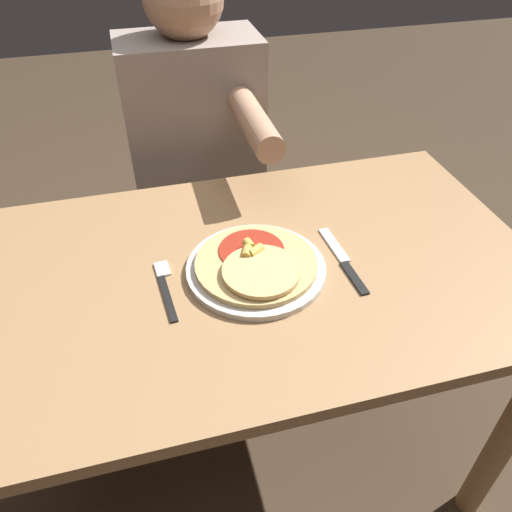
{
  "coord_description": "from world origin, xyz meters",
  "views": [
    {
      "loc": [
        -0.16,
        -0.75,
        1.43
      ],
      "look_at": [
        0.04,
        -0.02,
        0.79
      ],
      "focal_mm": 35.0,
      "sensor_mm": 36.0,
      "label": 1
    }
  ],
  "objects": [
    {
      "name": "ground_plane",
      "position": [
        0.0,
        0.0,
        0.0
      ],
      "size": [
        8.0,
        8.0,
        0.0
      ],
      "primitive_type": "plane",
      "color": "#423323"
    },
    {
      "name": "person_diner",
      "position": [
        0.02,
        0.61,
        0.73
      ],
      "size": [
        0.39,
        0.52,
        1.23
      ],
      "color": "#2D2D38",
      "rests_on": "ground_plane"
    },
    {
      "name": "fork",
      "position": [
        -0.15,
        -0.02,
        0.75
      ],
      "size": [
        0.03,
        0.18,
        0.0
      ],
      "color": "black",
      "rests_on": "dining_table"
    },
    {
      "name": "pizza",
      "position": [
        0.04,
        -0.02,
        0.78
      ],
      "size": [
        0.25,
        0.25,
        0.04
      ],
      "color": "tan",
      "rests_on": "plate"
    },
    {
      "name": "knife",
      "position": [
        0.22,
        -0.03,
        0.75
      ],
      "size": [
        0.03,
        0.22,
        0.0
      ],
      "color": "black",
      "rests_on": "dining_table"
    },
    {
      "name": "dining_table",
      "position": [
        0.0,
        0.0,
        0.63
      ],
      "size": [
        1.26,
        0.71,
        0.75
      ],
      "color": "#9E754C",
      "rests_on": "ground_plane"
    },
    {
      "name": "plate",
      "position": [
        0.04,
        -0.02,
        0.76
      ],
      "size": [
        0.28,
        0.28,
        0.01
      ],
      "color": "beige",
      "rests_on": "dining_table"
    }
  ]
}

